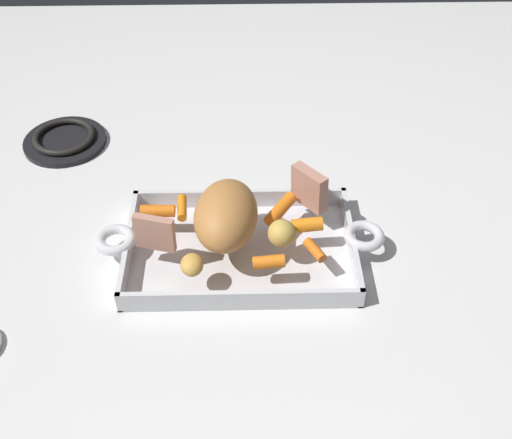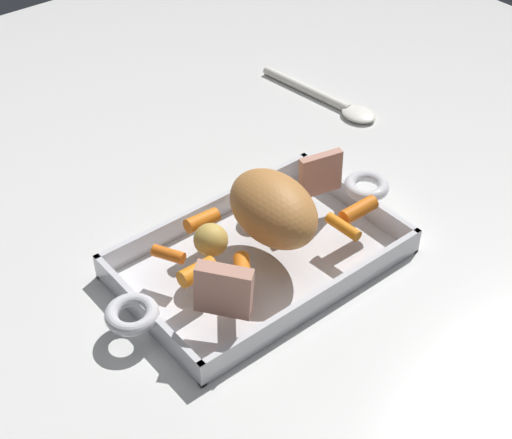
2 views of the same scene
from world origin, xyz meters
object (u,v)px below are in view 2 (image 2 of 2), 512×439
(baby_carrot_southeast, at_px, (243,275))
(potato_whole, at_px, (211,240))
(roasting_dish, at_px, (260,257))
(serving_spoon, at_px, (330,101))
(baby_carrot_southwest, at_px, (359,210))
(roast_slice_outer, at_px, (320,174))
(baby_carrot_northeast, at_px, (197,272))
(potato_golden_large, at_px, (265,183))
(baby_carrot_center_left, at_px, (168,254))
(roast_slice_thick, at_px, (224,290))
(baby_carrot_long, at_px, (343,227))
(baby_carrot_center_right, at_px, (202,220))
(pork_roast, at_px, (274,209))

(baby_carrot_southeast, relative_size, potato_whole, 1.50)
(roasting_dish, xyz_separation_m, serving_spoon, (-0.36, -0.24, -0.01))
(roasting_dish, relative_size, baby_carrot_southwest, 8.31)
(roast_slice_outer, bearing_deg, potato_whole, 1.73)
(baby_carrot_northeast, relative_size, baby_carrot_southeast, 0.72)
(baby_carrot_southwest, xyz_separation_m, potato_golden_large, (0.06, -0.12, 0.00))
(baby_carrot_northeast, relative_size, potato_golden_large, 1.21)
(baby_carrot_northeast, xyz_separation_m, baby_carrot_center_left, (0.01, -0.05, -0.00))
(baby_carrot_southeast, bearing_deg, roasting_dish, -145.02)
(roasting_dish, bearing_deg, baby_carrot_southeast, 34.98)
(potato_whole, xyz_separation_m, serving_spoon, (-0.42, -0.22, -0.06))
(roast_slice_thick, height_order, baby_carrot_southeast, roast_slice_thick)
(baby_carrot_long, xyz_separation_m, baby_carrot_center_right, (0.14, -0.13, 0.00))
(potato_golden_large, bearing_deg, baby_carrot_center_left, 9.85)
(baby_carrot_southwest, bearing_deg, serving_spoon, -127.91)
(potato_whole, bearing_deg, roast_slice_thick, 61.76)
(baby_carrot_northeast, bearing_deg, baby_carrot_southwest, 170.76)
(roast_slice_outer, distance_m, baby_carrot_center_left, 0.25)
(pork_roast, xyz_separation_m, baby_carrot_southwest, (-0.11, 0.04, -0.03))
(baby_carrot_center_right, bearing_deg, baby_carrot_southwest, 146.62)
(baby_carrot_southeast, distance_m, baby_carrot_center_left, 0.10)
(baby_carrot_southwest, relative_size, potato_golden_large, 1.39)
(roasting_dish, bearing_deg, baby_carrot_long, 149.37)
(pork_roast, relative_size, baby_carrot_northeast, 2.99)
(pork_roast, relative_size, potato_golden_large, 3.62)
(baby_carrot_center_right, xyz_separation_m, baby_carrot_southwest, (-0.18, 0.12, 0.00))
(pork_roast, distance_m, potato_whole, 0.09)
(roasting_dish, height_order, roast_slice_thick, roast_slice_thick)
(roasting_dish, xyz_separation_m, baby_carrot_northeast, (0.11, 0.01, 0.04))
(roast_slice_thick, xyz_separation_m, serving_spoon, (-0.47, -0.31, -0.07))
(roasting_dish, bearing_deg, serving_spoon, -146.14)
(pork_roast, bearing_deg, roasting_dish, -6.25)
(baby_carrot_southeast, bearing_deg, baby_carrot_center_left, -62.14)
(potato_golden_large, bearing_deg, roast_slice_outer, 138.88)
(roasting_dish, relative_size, baby_carrot_center_left, 10.80)
(potato_whole, bearing_deg, baby_carrot_long, 154.37)
(baby_carrot_long, xyz_separation_m, serving_spoon, (-0.26, -0.30, -0.04))
(baby_carrot_center_right, height_order, potato_golden_large, potato_golden_large)
(baby_carrot_long, distance_m, baby_carrot_center_right, 0.19)
(roasting_dish, distance_m, roast_slice_thick, 0.15)
(baby_carrot_center_right, relative_size, baby_carrot_southwest, 0.87)
(baby_carrot_northeast, height_order, baby_carrot_southwest, baby_carrot_northeast)
(baby_carrot_southeast, bearing_deg, baby_carrot_center_right, -101.24)
(pork_roast, xyz_separation_m, baby_carrot_center_right, (0.06, -0.07, -0.03))
(baby_carrot_southwest, height_order, potato_golden_large, potato_golden_large)
(roast_slice_thick, relative_size, baby_carrot_southeast, 0.99)
(roast_slice_thick, xyz_separation_m, potato_whole, (-0.05, -0.09, -0.01))
(baby_carrot_northeast, height_order, potato_golden_large, potato_golden_large)
(baby_carrot_long, bearing_deg, roasting_dish, -30.63)
(baby_carrot_northeast, relative_size, potato_whole, 1.08)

